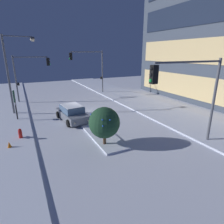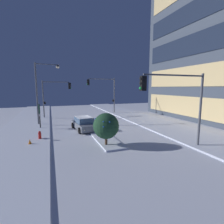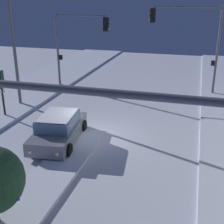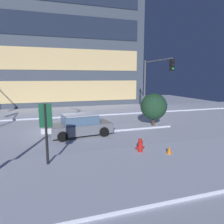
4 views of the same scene
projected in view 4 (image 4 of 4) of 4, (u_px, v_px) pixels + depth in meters
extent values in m
plane|color=silver|center=(62.00, 131.00, 15.82)|extent=(52.00, 52.00, 0.00)
cube|color=silver|center=(77.00, 177.00, 8.38)|extent=(52.00, 5.20, 0.14)
cube|color=silver|center=(56.00, 113.00, 23.24)|extent=(52.00, 5.20, 0.14)
cube|color=silver|center=(115.00, 128.00, 16.59)|extent=(9.00, 1.80, 0.14)
cube|color=#F2D18C|center=(67.00, 91.00, 28.64)|extent=(20.44, 0.10, 2.82)
cube|color=#F2D18C|center=(66.00, 59.00, 27.94)|extent=(20.44, 0.10, 2.82)
cube|color=#232D42|center=(65.00, 26.00, 27.25)|extent=(20.44, 0.10, 2.82)
cube|color=slate|center=(80.00, 128.00, 14.57)|extent=(4.47, 2.36, 0.66)
cube|color=slate|center=(80.00, 119.00, 14.47)|extent=(2.49, 1.94, 0.60)
cube|color=white|center=(80.00, 115.00, 14.42)|extent=(2.31, 1.81, 0.04)
sphere|color=#F9E5B2|center=(105.00, 124.00, 16.03)|extent=(0.16, 0.16, 0.16)
sphere|color=#F9E5B2|center=(112.00, 127.00, 14.90)|extent=(0.16, 0.16, 0.16)
cylinder|color=black|center=(95.00, 126.00, 16.02)|extent=(0.68, 0.30, 0.66)
cylinder|color=black|center=(104.00, 132.00, 14.36)|extent=(0.68, 0.30, 0.66)
cylinder|color=black|center=(57.00, 130.00, 14.86)|extent=(0.68, 0.30, 0.66)
cylinder|color=black|center=(63.00, 137.00, 13.19)|extent=(0.68, 0.30, 0.66)
cylinder|color=#565960|center=(145.00, 87.00, 24.05)|extent=(0.18, 0.18, 5.88)
cylinder|color=#565960|center=(157.00, 60.00, 21.13)|extent=(0.12, 5.26, 0.12)
cube|color=black|center=(172.00, 65.00, 18.76)|extent=(0.32, 0.36, 1.00)
sphere|color=black|center=(173.00, 61.00, 18.53)|extent=(0.20, 0.20, 0.20)
sphere|color=black|center=(173.00, 65.00, 18.58)|extent=(0.20, 0.20, 0.20)
sphere|color=green|center=(173.00, 69.00, 18.63)|extent=(0.20, 0.20, 0.20)
cylinder|color=red|center=(140.00, 148.00, 11.06)|extent=(0.26, 0.26, 0.68)
sphere|color=red|center=(140.00, 140.00, 10.99)|extent=(0.22, 0.22, 0.22)
cylinder|color=red|center=(137.00, 148.00, 11.00)|extent=(0.12, 0.10, 0.10)
cylinder|color=red|center=(143.00, 147.00, 11.11)|extent=(0.12, 0.10, 0.10)
cylinder|color=black|center=(47.00, 136.00, 9.31)|extent=(0.12, 0.12, 2.90)
cube|color=#144C2D|center=(45.00, 116.00, 9.16)|extent=(0.55, 0.14, 1.06)
cube|color=white|center=(46.00, 131.00, 9.27)|extent=(0.44, 0.12, 0.24)
cylinder|color=#473323|center=(153.00, 122.00, 17.06)|extent=(0.22, 0.22, 0.80)
sphere|color=#1E4228|center=(154.00, 106.00, 16.84)|extent=(2.12, 2.12, 2.12)
sphere|color=blue|center=(164.00, 100.00, 17.02)|extent=(0.10, 0.10, 0.10)
sphere|color=blue|center=(148.00, 110.00, 17.84)|extent=(0.10, 0.10, 0.10)
sphere|color=blue|center=(166.00, 100.00, 16.55)|extent=(0.10, 0.10, 0.10)
sphere|color=blue|center=(167.00, 104.00, 16.61)|extent=(0.10, 0.10, 0.10)
sphere|color=blue|center=(155.00, 100.00, 15.88)|extent=(0.10, 0.10, 0.10)
cone|color=orange|center=(169.00, 151.00, 10.80)|extent=(0.36, 0.36, 0.55)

